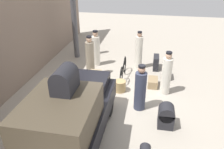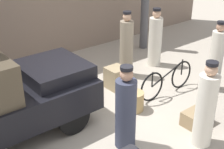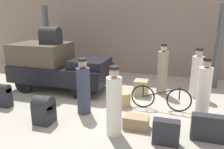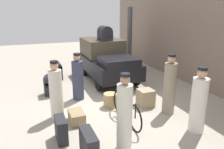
# 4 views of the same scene
# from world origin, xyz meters

# --- Properties ---
(ground_plane) EXTENTS (30.00, 30.00, 0.00)m
(ground_plane) POSITION_xyz_m (0.00, 0.00, 0.00)
(ground_plane) COLOR #A89E8E
(canopy_pillar_right) EXTENTS (0.27, 0.27, 3.25)m
(canopy_pillar_right) POSITION_xyz_m (3.73, 2.79, 1.62)
(canopy_pillar_right) COLOR #4C4C51
(canopy_pillar_right) RESTS_ON ground
(bicycle) EXTENTS (1.84, 0.04, 0.79)m
(bicycle) POSITION_xyz_m (1.82, -0.00, 0.38)
(bicycle) COLOR black
(bicycle) RESTS_ON ground
(wicker_basket) EXTENTS (0.45, 0.45, 0.45)m
(wicker_basket) POSITION_xyz_m (0.66, -0.04, 0.22)
(wicker_basket) COLOR tan
(wicker_basket) RESTS_ON ground
(porter_with_bicycle) EXTENTS (0.37, 0.37, 1.85)m
(porter_with_bicycle) POSITION_xyz_m (1.75, 1.47, 0.85)
(porter_with_bicycle) COLOR gray
(porter_with_bicycle) RESTS_ON ground
(porter_standing_middle) EXTENTS (0.39, 0.39, 1.67)m
(porter_standing_middle) POSITION_xyz_m (-0.35, -0.88, 0.76)
(porter_standing_middle) COLOR #33384C
(porter_standing_middle) RESTS_ON ground
(porter_carrying_trunk) EXTENTS (0.38, 0.38, 1.73)m
(porter_carrying_trunk) POSITION_xyz_m (0.84, -1.78, 0.79)
(porter_carrying_trunk) COLOR silver
(porter_carrying_trunk) RESTS_ON ground
(porter_lifting_near_truck) EXTENTS (0.40, 0.40, 1.75)m
(porter_lifting_near_truck) POSITION_xyz_m (2.93, 1.51, 0.80)
(porter_lifting_near_truck) COLOR silver
(porter_lifting_near_truck) RESTS_ON ground
(conductor_in_dark_uniform) EXTENTS (0.35, 0.35, 1.81)m
(conductor_in_dark_uniform) POSITION_xyz_m (2.94, -0.57, 0.84)
(conductor_in_dark_uniform) COLOR silver
(conductor_in_dark_uniform) RESTS_ON ground
(suitcase_black_upright) EXTENTS (0.48, 0.49, 0.57)m
(suitcase_black_upright) POSITION_xyz_m (1.05, 1.07, 0.28)
(suitcase_black_upright) COLOR #9E8966
(suitcase_black_upright) RESTS_ON ground
(suitcase_small_leather) EXTENTS (0.65, 0.40, 0.32)m
(suitcase_small_leather) POSITION_xyz_m (1.31, -1.31, 0.16)
(suitcase_small_leather) COLOR #937A56
(suitcase_small_leather) RESTS_ON ground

